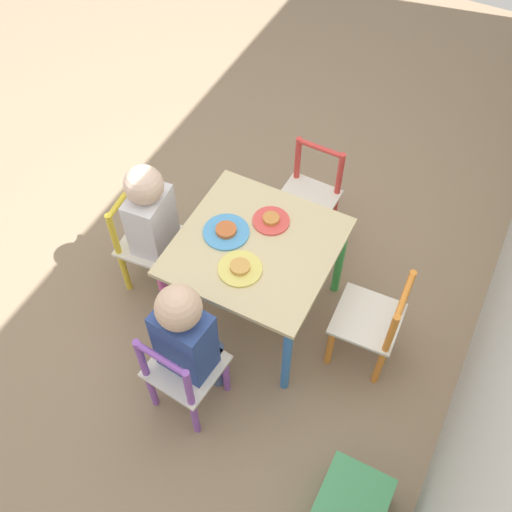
{
  "coord_description": "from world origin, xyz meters",
  "views": [
    {
      "loc": [
        1.27,
        0.65,
        2.34
      ],
      "look_at": [
        0.0,
        0.0,
        0.42
      ],
      "focal_mm": 42.0,
      "sensor_mm": 36.0,
      "label": 1
    }
  ],
  "objects_px": {
    "chair_yellow": "(148,243)",
    "child_front": "(155,221)",
    "plate_front": "(226,231)",
    "kids_table": "(256,255)",
    "chair_orange": "(372,323)",
    "chair_purple": "(183,373)",
    "chair_red": "(309,199)",
    "child_right": "(188,336)",
    "plate_left": "(271,220)",
    "plate_right": "(240,268)"
  },
  "relations": [
    {
      "from": "chair_orange",
      "to": "child_right",
      "type": "xyz_separation_m",
      "value": [
        0.47,
        -0.56,
        0.19
      ]
    },
    {
      "from": "kids_table",
      "to": "chair_purple",
      "type": "distance_m",
      "value": 0.54
    },
    {
      "from": "chair_purple",
      "to": "plate_right",
      "type": "height_order",
      "value": "chair_purple"
    },
    {
      "from": "chair_orange",
      "to": "child_front",
      "type": "bearing_deg",
      "value": -88.76
    },
    {
      "from": "chair_red",
      "to": "chair_orange",
      "type": "xyz_separation_m",
      "value": [
        0.49,
        0.5,
        0.0
      ]
    },
    {
      "from": "chair_red",
      "to": "plate_right",
      "type": "xyz_separation_m",
      "value": [
        0.65,
        -0.01,
        0.24
      ]
    },
    {
      "from": "chair_orange",
      "to": "child_right",
      "type": "distance_m",
      "value": 0.76
    },
    {
      "from": "chair_yellow",
      "to": "chair_orange",
      "type": "height_order",
      "value": "same"
    },
    {
      "from": "chair_purple",
      "to": "plate_front",
      "type": "bearing_deg",
      "value": -75.22
    },
    {
      "from": "chair_orange",
      "to": "plate_front",
      "type": "relative_size",
      "value": 2.79
    },
    {
      "from": "plate_front",
      "to": "plate_right",
      "type": "distance_m",
      "value": 0.19
    },
    {
      "from": "child_right",
      "to": "plate_left",
      "type": "distance_m",
      "value": 0.59
    },
    {
      "from": "chair_yellow",
      "to": "chair_purple",
      "type": "bearing_deg",
      "value": -140.41
    },
    {
      "from": "chair_purple",
      "to": "child_front",
      "type": "bearing_deg",
      "value": -43.98
    },
    {
      "from": "chair_orange",
      "to": "kids_table",
      "type": "bearing_deg",
      "value": -90.0
    },
    {
      "from": "child_right",
      "to": "plate_front",
      "type": "height_order",
      "value": "child_right"
    },
    {
      "from": "chair_purple",
      "to": "chair_yellow",
      "type": "bearing_deg",
      "value": -39.59
    },
    {
      "from": "child_right",
      "to": "plate_right",
      "type": "relative_size",
      "value": 4.38
    },
    {
      "from": "kids_table",
      "to": "child_front",
      "type": "distance_m",
      "value": 0.45
    },
    {
      "from": "chair_red",
      "to": "chair_orange",
      "type": "distance_m",
      "value": 0.7
    },
    {
      "from": "chair_purple",
      "to": "plate_left",
      "type": "distance_m",
      "value": 0.69
    },
    {
      "from": "chair_purple",
      "to": "chair_red",
      "type": "distance_m",
      "value": 1.03
    },
    {
      "from": "chair_yellow",
      "to": "plate_left",
      "type": "bearing_deg",
      "value": -75.88
    },
    {
      "from": "child_right",
      "to": "chair_yellow",
      "type": "bearing_deg",
      "value": -35.26
    },
    {
      "from": "kids_table",
      "to": "chair_purple",
      "type": "height_order",
      "value": "chair_purple"
    },
    {
      "from": "child_front",
      "to": "chair_orange",
      "type": "bearing_deg",
      "value": -91.41
    },
    {
      "from": "kids_table",
      "to": "child_right",
      "type": "relative_size",
      "value": 0.82
    },
    {
      "from": "kids_table",
      "to": "chair_orange",
      "type": "distance_m",
      "value": 0.54
    },
    {
      "from": "kids_table",
      "to": "plate_right",
      "type": "bearing_deg",
      "value": 0.0
    },
    {
      "from": "child_front",
      "to": "plate_left",
      "type": "distance_m",
      "value": 0.49
    },
    {
      "from": "chair_yellow",
      "to": "plate_right",
      "type": "height_order",
      "value": "chair_yellow"
    },
    {
      "from": "child_right",
      "to": "plate_right",
      "type": "distance_m",
      "value": 0.33
    },
    {
      "from": "chair_yellow",
      "to": "chair_red",
      "type": "xyz_separation_m",
      "value": [
        -0.56,
        0.53,
        0.0
      ]
    },
    {
      "from": "chair_yellow",
      "to": "child_front",
      "type": "bearing_deg",
      "value": -90.0
    },
    {
      "from": "plate_front",
      "to": "kids_table",
      "type": "bearing_deg",
      "value": 90.0
    },
    {
      "from": "chair_purple",
      "to": "chair_orange",
      "type": "height_order",
      "value": "same"
    },
    {
      "from": "chair_yellow",
      "to": "child_right",
      "type": "distance_m",
      "value": 0.65
    },
    {
      "from": "chair_purple",
      "to": "plate_front",
      "type": "height_order",
      "value": "chair_purple"
    },
    {
      "from": "kids_table",
      "to": "child_right",
      "type": "bearing_deg",
      "value": -5.72
    },
    {
      "from": "kids_table",
      "to": "plate_front",
      "type": "bearing_deg",
      "value": -90.0
    },
    {
      "from": "chair_red",
      "to": "plate_right",
      "type": "bearing_deg",
      "value": -89.69
    },
    {
      "from": "plate_front",
      "to": "child_front",
      "type": "bearing_deg",
      "value": -82.78
    },
    {
      "from": "chair_yellow",
      "to": "plate_left",
      "type": "height_order",
      "value": "chair_yellow"
    },
    {
      "from": "chair_yellow",
      "to": "chair_orange",
      "type": "relative_size",
      "value": 1.0
    },
    {
      "from": "chair_purple",
      "to": "chair_red",
      "type": "xyz_separation_m",
      "value": [
        -1.03,
        0.07,
        0.0
      ]
    },
    {
      "from": "chair_orange",
      "to": "child_right",
      "type": "height_order",
      "value": "child_right"
    },
    {
      "from": "child_front",
      "to": "plate_front",
      "type": "xyz_separation_m",
      "value": [
        -0.04,
        0.32,
        0.07
      ]
    },
    {
      "from": "plate_front",
      "to": "plate_right",
      "type": "xyz_separation_m",
      "value": [
        0.13,
        0.13,
        0.0
      ]
    },
    {
      "from": "chair_red",
      "to": "child_right",
      "type": "xyz_separation_m",
      "value": [
        0.97,
        -0.06,
        0.19
      ]
    },
    {
      "from": "kids_table",
      "to": "plate_front",
      "type": "height_order",
      "value": "plate_front"
    }
  ]
}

